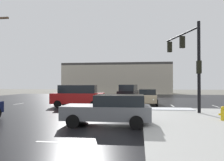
% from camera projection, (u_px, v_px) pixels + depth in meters
% --- Properties ---
extents(ground_plane, '(120.00, 120.00, 0.00)m').
position_uv_depth(ground_plane, '(111.00, 105.00, 21.83)').
color(ground_plane, slate).
extents(road_asphalt, '(44.00, 44.00, 0.02)m').
position_uv_depth(road_asphalt, '(111.00, 105.00, 21.83)').
color(road_asphalt, black).
rests_on(road_asphalt, ground_plane).
extents(snow_strip_curbside, '(4.00, 1.60, 0.06)m').
position_uv_depth(snow_strip_curbside, '(167.00, 109.00, 17.22)').
color(snow_strip_curbside, white).
rests_on(snow_strip_curbside, sidewalk_corner).
extents(lane_markings, '(36.15, 36.15, 0.01)m').
position_uv_depth(lane_markings, '(122.00, 107.00, 20.31)').
color(lane_markings, silver).
rests_on(lane_markings, road_asphalt).
extents(traffic_signal_mast, '(1.75, 5.20, 6.43)m').
position_uv_depth(traffic_signal_mast, '(188.00, 55.00, 16.55)').
color(traffic_signal_mast, black).
rests_on(traffic_signal_mast, sidewalk_corner).
extents(fire_hydrant, '(0.48, 0.26, 0.79)m').
position_uv_depth(fire_hydrant, '(223.00, 113.00, 12.01)').
color(fire_hydrant, gold).
rests_on(fire_hydrant, sidewalk_corner).
extents(strip_building_background, '(23.83, 8.00, 6.71)m').
position_uv_depth(strip_building_background, '(117.00, 79.00, 49.76)').
color(strip_building_background, '#BCB29E').
rests_on(strip_building_background, ground_plane).
extents(suv_red, '(4.93, 2.41, 2.03)m').
position_uv_depth(suv_red, '(78.00, 95.00, 20.22)').
color(suv_red, '#B21919').
rests_on(suv_red, road_asphalt).
extents(sedan_grey, '(4.57, 2.10, 1.58)m').
position_uv_depth(sedan_grey, '(110.00, 109.00, 11.21)').
color(sedan_grey, slate).
rests_on(sedan_grey, road_asphalt).
extents(sedan_green, '(2.09, 4.57, 1.58)m').
position_uv_depth(sedan_green, '(129.00, 93.00, 31.95)').
color(sedan_green, '#195933').
rests_on(sedan_green, road_asphalt).
extents(suv_black, '(2.61, 5.00, 2.03)m').
position_uv_depth(suv_black, '(129.00, 92.00, 26.77)').
color(suv_black, black).
rests_on(suv_black, road_asphalt).
extents(sedan_tan, '(2.21, 4.61, 1.58)m').
position_uv_depth(sedan_tan, '(148.00, 97.00, 22.28)').
color(sedan_tan, tan).
rests_on(sedan_tan, road_asphalt).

